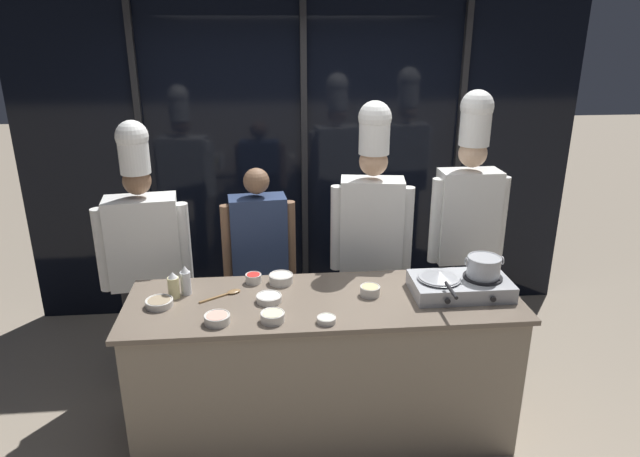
{
  "coord_description": "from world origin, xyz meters",
  "views": [
    {
      "loc": [
        -0.3,
        -2.98,
        2.47
      ],
      "look_at": [
        0.0,
        0.25,
        1.28
      ],
      "focal_mm": 32.0,
      "sensor_mm": 36.0,
      "label": 1
    }
  ],
  "objects_px": {
    "portable_stove": "(460,286)",
    "prep_bowl_shrimp": "(217,318)",
    "prep_bowl_onion": "(281,278)",
    "chef_sous": "(371,222)",
    "prep_bowl_rice": "(269,298)",
    "chef_head": "(144,244)",
    "prep_bowl_noodles": "(273,316)",
    "prep_bowl_ginger": "(370,290)",
    "person_guest": "(259,252)",
    "prep_bowl_bean_sprouts": "(326,319)",
    "chef_line": "(467,212)",
    "stock_pot": "(484,266)",
    "squeeze_bottle_clear": "(186,281)",
    "frying_pan": "(440,276)",
    "serving_spoon_slotted": "(229,293)",
    "prep_bowl_mushrooms": "(159,303)",
    "squeeze_bottle_oil": "(174,285)",
    "prep_bowl_bell_pepper": "(253,278)"
  },
  "relations": [
    {
      "from": "prep_bowl_ginger",
      "to": "serving_spoon_slotted",
      "type": "relative_size",
      "value": 0.49
    },
    {
      "from": "prep_bowl_shrimp",
      "to": "prep_bowl_bean_sprouts",
      "type": "distance_m",
      "value": 0.59
    },
    {
      "from": "person_guest",
      "to": "chef_head",
      "type": "bearing_deg",
      "value": -0.34
    },
    {
      "from": "stock_pot",
      "to": "prep_bowl_onion",
      "type": "height_order",
      "value": "stock_pot"
    },
    {
      "from": "prep_bowl_rice",
      "to": "prep_bowl_bell_pepper",
      "type": "bearing_deg",
      "value": 109.79
    },
    {
      "from": "frying_pan",
      "to": "portable_stove",
      "type": "bearing_deg",
      "value": 2.12
    },
    {
      "from": "squeeze_bottle_clear",
      "to": "serving_spoon_slotted",
      "type": "bearing_deg",
      "value": -7.19
    },
    {
      "from": "prep_bowl_bell_pepper",
      "to": "prep_bowl_rice",
      "type": "bearing_deg",
      "value": -70.21
    },
    {
      "from": "portable_stove",
      "to": "prep_bowl_shrimp",
      "type": "distance_m",
      "value": 1.44
    },
    {
      "from": "stock_pot",
      "to": "chef_line",
      "type": "relative_size",
      "value": 0.11
    },
    {
      "from": "squeeze_bottle_oil",
      "to": "prep_bowl_noodles",
      "type": "height_order",
      "value": "squeeze_bottle_oil"
    },
    {
      "from": "portable_stove",
      "to": "frying_pan",
      "type": "bearing_deg",
      "value": -177.88
    },
    {
      "from": "prep_bowl_bean_sprouts",
      "to": "chef_sous",
      "type": "bearing_deg",
      "value": 66.62
    },
    {
      "from": "portable_stove",
      "to": "prep_bowl_rice",
      "type": "height_order",
      "value": "portable_stove"
    },
    {
      "from": "prep_bowl_shrimp",
      "to": "person_guest",
      "type": "xyz_separation_m",
      "value": [
        0.22,
        0.96,
        -0.02
      ]
    },
    {
      "from": "squeeze_bottle_oil",
      "to": "portable_stove",
      "type": "bearing_deg",
      "value": -3.59
    },
    {
      "from": "prep_bowl_shrimp",
      "to": "prep_bowl_ginger",
      "type": "distance_m",
      "value": 0.91
    },
    {
      "from": "prep_bowl_noodles",
      "to": "prep_bowl_ginger",
      "type": "relative_size",
      "value": 1.11
    },
    {
      "from": "portable_stove",
      "to": "prep_bowl_shrimp",
      "type": "height_order",
      "value": "portable_stove"
    },
    {
      "from": "person_guest",
      "to": "chef_line",
      "type": "relative_size",
      "value": 0.76
    },
    {
      "from": "frying_pan",
      "to": "chef_line",
      "type": "relative_size",
      "value": 0.22
    },
    {
      "from": "prep_bowl_noodles",
      "to": "prep_bowl_rice",
      "type": "height_order",
      "value": "prep_bowl_noodles"
    },
    {
      "from": "portable_stove",
      "to": "squeeze_bottle_clear",
      "type": "relative_size",
      "value": 3.18
    },
    {
      "from": "person_guest",
      "to": "chef_line",
      "type": "xyz_separation_m",
      "value": [
        1.48,
        -0.0,
        0.26
      ]
    },
    {
      "from": "person_guest",
      "to": "prep_bowl_bell_pepper",
      "type": "bearing_deg",
      "value": 80.24
    },
    {
      "from": "squeeze_bottle_clear",
      "to": "prep_bowl_bean_sprouts",
      "type": "height_order",
      "value": "squeeze_bottle_clear"
    },
    {
      "from": "prep_bowl_onion",
      "to": "chef_head",
      "type": "relative_size",
      "value": 0.08
    },
    {
      "from": "chef_head",
      "to": "person_guest",
      "type": "xyz_separation_m",
      "value": [
        0.76,
        0.08,
        -0.12
      ]
    },
    {
      "from": "portable_stove",
      "to": "prep_bowl_bean_sprouts",
      "type": "bearing_deg",
      "value": -161.96
    },
    {
      "from": "squeeze_bottle_clear",
      "to": "prep_bowl_bean_sprouts",
      "type": "distance_m",
      "value": 0.9
    },
    {
      "from": "stock_pot",
      "to": "prep_bowl_ginger",
      "type": "height_order",
      "value": "stock_pot"
    },
    {
      "from": "prep_bowl_bell_pepper",
      "to": "serving_spoon_slotted",
      "type": "distance_m",
      "value": 0.21
    },
    {
      "from": "stock_pot",
      "to": "squeeze_bottle_clear",
      "type": "height_order",
      "value": "stock_pot"
    },
    {
      "from": "chef_line",
      "to": "serving_spoon_slotted",
      "type": "bearing_deg",
      "value": 19.73
    },
    {
      "from": "portable_stove",
      "to": "prep_bowl_noodles",
      "type": "bearing_deg",
      "value": -168.43
    },
    {
      "from": "squeeze_bottle_clear",
      "to": "person_guest",
      "type": "height_order",
      "value": "person_guest"
    },
    {
      "from": "chef_sous",
      "to": "serving_spoon_slotted",
      "type": "bearing_deg",
      "value": 38.95
    },
    {
      "from": "stock_pot",
      "to": "prep_bowl_ginger",
      "type": "relative_size",
      "value": 1.86
    },
    {
      "from": "prep_bowl_mushrooms",
      "to": "chef_sous",
      "type": "xyz_separation_m",
      "value": [
        1.34,
        0.68,
        0.2
      ]
    },
    {
      "from": "prep_bowl_rice",
      "to": "chef_line",
      "type": "distance_m",
      "value": 1.61
    },
    {
      "from": "chef_head",
      "to": "prep_bowl_noodles",
      "type": "bearing_deg",
      "value": 126.16
    },
    {
      "from": "prep_bowl_onion",
      "to": "chef_sous",
      "type": "distance_m",
      "value": 0.8
    },
    {
      "from": "portable_stove",
      "to": "squeeze_bottle_oil",
      "type": "xyz_separation_m",
      "value": [
        -1.69,
        0.11,
        0.03
      ]
    },
    {
      "from": "chef_head",
      "to": "chef_sous",
      "type": "bearing_deg",
      "value": 173.34
    },
    {
      "from": "frying_pan",
      "to": "prep_bowl_shrimp",
      "type": "relative_size",
      "value": 3.11
    },
    {
      "from": "prep_bowl_noodles",
      "to": "stock_pot",
      "type": "bearing_deg",
      "value": 10.38
    },
    {
      "from": "chef_head",
      "to": "prep_bowl_rice",
      "type": "bearing_deg",
      "value": 134.31
    },
    {
      "from": "prep_bowl_shrimp",
      "to": "chef_line",
      "type": "height_order",
      "value": "chef_line"
    },
    {
      "from": "portable_stove",
      "to": "prep_bowl_rice",
      "type": "xyz_separation_m",
      "value": [
        -1.14,
        0.01,
        -0.03
      ]
    },
    {
      "from": "prep_bowl_shrimp",
      "to": "chef_sous",
      "type": "relative_size",
      "value": 0.07
    }
  ]
}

